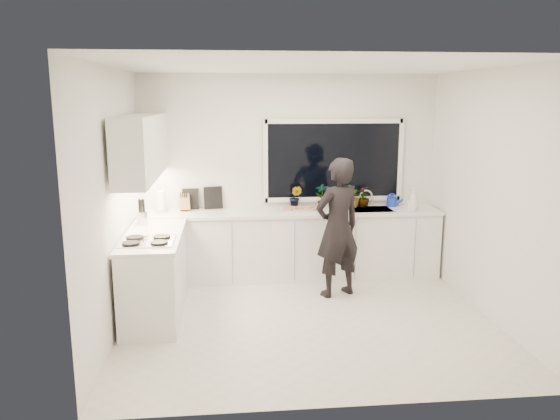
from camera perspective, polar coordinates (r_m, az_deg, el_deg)
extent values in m
cube|color=beige|center=(6.12, 2.87, -11.41)|extent=(4.00, 3.50, 0.02)
cube|color=white|center=(7.45, 0.99, 3.65)|extent=(4.00, 0.02, 2.70)
cube|color=white|center=(5.78, -17.09, 0.80)|extent=(0.02, 3.50, 2.70)
cube|color=white|center=(6.35, 21.26, 1.45)|extent=(0.02, 3.50, 2.70)
cube|color=white|center=(5.65, 3.16, 14.91)|extent=(4.00, 3.50, 0.02)
cube|color=black|center=(7.49, 5.61, 5.17)|extent=(1.80, 0.02, 1.00)
cube|color=white|center=(7.34, 1.24, -3.74)|extent=(3.92, 0.58, 0.88)
cube|color=white|center=(6.29, -12.91, -6.70)|extent=(0.58, 1.60, 0.88)
cube|color=silver|center=(7.22, 1.27, -0.24)|extent=(3.94, 0.62, 0.04)
cube|color=silver|center=(6.16, -13.11, -2.63)|extent=(0.62, 1.60, 0.04)
cube|color=white|center=(6.36, -14.18, 6.46)|extent=(0.34, 2.10, 0.70)
cube|color=silver|center=(7.43, 9.32, -0.29)|extent=(0.58, 0.42, 0.14)
cylinder|color=silver|center=(7.59, 8.98, 1.21)|extent=(0.03, 0.03, 0.22)
cube|color=black|center=(5.82, -13.75, -3.15)|extent=(0.56, 0.48, 0.03)
imported|color=black|center=(6.62, 6.05, -1.85)|extent=(0.73, 0.63, 1.70)
cube|color=silver|center=(7.21, 2.18, 0.02)|extent=(0.51, 0.42, 0.03)
cube|color=red|center=(7.20, 2.18, 0.15)|extent=(0.46, 0.37, 0.01)
cylinder|color=#132BB6|center=(7.66, 11.60, 0.86)|extent=(0.17, 0.17, 0.13)
cylinder|color=white|center=(7.30, -12.30, 0.82)|extent=(0.13, 0.13, 0.26)
cube|color=olive|center=(7.31, -9.98, 0.77)|extent=(0.15, 0.13, 0.22)
cylinder|color=silver|center=(6.60, -14.20, -0.85)|extent=(0.14, 0.14, 0.16)
cube|color=black|center=(7.40, -9.34, 1.16)|extent=(0.22, 0.02, 0.28)
cube|color=black|center=(7.38, -7.00, 1.29)|extent=(0.25, 0.07, 0.30)
imported|color=#26662D|center=(7.36, 1.64, 1.36)|extent=(0.21, 0.20, 0.31)
imported|color=#26662D|center=(7.41, 4.40, 1.51)|extent=(0.18, 0.12, 0.33)
imported|color=#26662D|center=(7.50, 7.60, 1.41)|extent=(0.32, 0.30, 0.29)
imported|color=#26662D|center=(7.53, 8.72, 1.39)|extent=(0.22, 0.22, 0.28)
imported|color=#D8BF66|center=(7.41, 13.82, 1.13)|extent=(0.15, 0.15, 0.31)
imported|color=#D8BF66|center=(7.41, 13.56, 0.69)|extent=(0.11, 0.11, 0.20)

